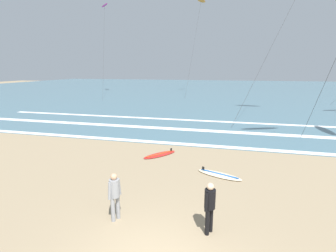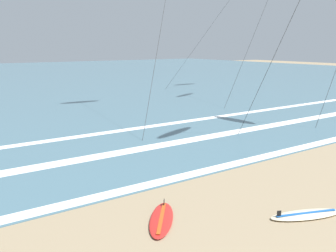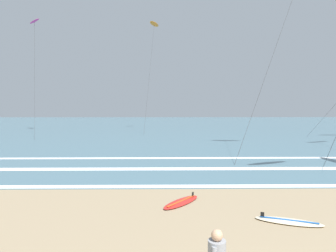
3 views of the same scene
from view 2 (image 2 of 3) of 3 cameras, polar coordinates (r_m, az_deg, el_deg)
wave_foam_shoreline at (r=13.37m, az=2.72°, el=-7.53°), size 55.83×0.54×0.01m
wave_foam_mid_break at (r=16.98m, az=-2.62°, el=-3.21°), size 53.63×0.78×0.01m
wave_foam_outer_break at (r=19.72m, az=-10.91°, el=-1.23°), size 43.56×0.58×0.01m
surfboard_right_spare at (r=10.17m, az=-1.00°, el=-13.96°), size 1.78×2.01×0.25m
surfboard_near_water at (r=11.07m, az=20.20°, el=-12.50°), size 2.18×1.30×0.25m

